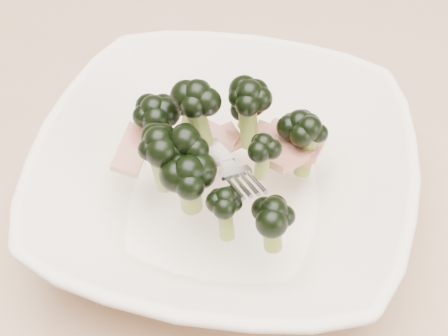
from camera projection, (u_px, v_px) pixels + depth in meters
The scene contains 2 objects.
dining_table at pixel (177, 253), 0.63m from camera, with size 1.20×0.80×0.75m.
broccoli_dish at pixel (224, 175), 0.51m from camera, with size 0.32×0.32×0.13m.
Camera 1 is at (0.14, -0.33, 1.18)m, focal length 50.00 mm.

